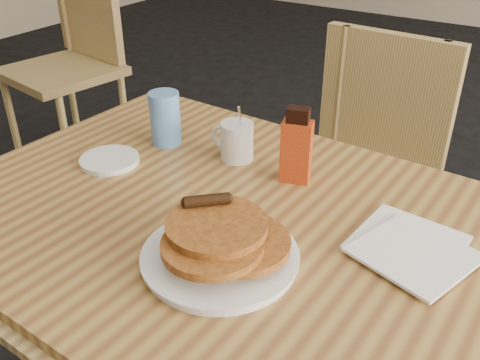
% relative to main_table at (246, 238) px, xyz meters
% --- Properties ---
extents(main_table, '(1.33, 0.94, 0.75)m').
position_rel_main_table_xyz_m(main_table, '(0.00, 0.00, 0.00)').
color(main_table, '#A37B39').
rests_on(main_table, floor).
extents(chair_main_far, '(0.45, 0.45, 0.93)m').
position_rel_main_table_xyz_m(chair_main_far, '(-0.01, 0.72, -0.16)').
color(chair_main_far, tan).
rests_on(chair_main_far, floor).
extents(chair_wall_extra, '(0.54, 0.54, 1.04)m').
position_rel_main_table_xyz_m(chair_wall_extra, '(-1.58, 0.98, -0.09)').
color(chair_wall_extra, tan).
rests_on(chair_wall_extra, floor).
extents(pancake_plate, '(0.27, 0.27, 0.10)m').
position_rel_main_table_xyz_m(pancake_plate, '(0.03, -0.13, 0.07)').
color(pancake_plate, white).
rests_on(pancake_plate, main_table).
extents(coffee_mug, '(0.11, 0.08, 0.14)m').
position_rel_main_table_xyz_m(coffee_mug, '(-0.16, 0.20, 0.09)').
color(coffee_mug, white).
rests_on(coffee_mug, main_table).
extents(syrup_bottle, '(0.07, 0.06, 0.17)m').
position_rel_main_table_xyz_m(syrup_bottle, '(0.01, 0.19, 0.12)').
color(syrup_bottle, maroon).
rests_on(syrup_bottle, main_table).
extents(napkin_stack, '(0.23, 0.24, 0.01)m').
position_rel_main_table_xyz_m(napkin_stack, '(0.30, 0.08, 0.05)').
color(napkin_stack, white).
rests_on(napkin_stack, main_table).
extents(blue_tumbler, '(0.07, 0.07, 0.13)m').
position_rel_main_table_xyz_m(blue_tumbler, '(-0.35, 0.18, 0.11)').
color(blue_tumbler, '#578BCC').
rests_on(blue_tumbler, main_table).
extents(side_saucer, '(0.16, 0.16, 0.01)m').
position_rel_main_table_xyz_m(side_saucer, '(-0.39, 0.03, 0.05)').
color(side_saucer, white).
rests_on(side_saucer, main_table).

